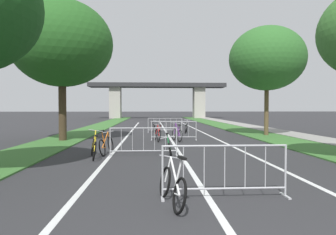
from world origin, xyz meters
The scene contains 21 objects.
grass_verge_left centered at (-6.01, 25.21, 0.03)m, with size 2.46×61.63×0.05m, color #386B2D.
grass_verge_right centered at (6.01, 25.21, 0.03)m, with size 2.46×61.63×0.05m, color #386B2D.
sidewalk_path_right centered at (8.21, 25.21, 0.04)m, with size 1.94×61.63×0.08m, color gray.
lane_stripe_center centered at (0.00, 17.83, 0.00)m, with size 0.14×35.66×0.01m, color silver.
lane_stripe_right_lane centered at (2.63, 17.83, 0.00)m, with size 0.14×35.66×0.01m, color silver.
lane_stripe_left_lane centered at (-2.63, 17.83, 0.00)m, with size 0.14×35.66×0.01m, color silver.
overpass_bridge centered at (0.00, 50.94, 4.32)m, with size 23.29×3.65×6.03m.
tree_left_pine_near centered at (-5.85, 14.79, 5.18)m, with size 5.38×5.38×7.48m.
tree_right_pine_far centered at (6.25, 17.30, 4.91)m, with size 4.77×4.77×6.95m.
crowd_barrier_nearest centered at (0.33, 4.14, 0.52)m, with size 2.52×0.44×1.05m.
crowd_barrier_second centered at (-1.40, 9.54, 0.52)m, with size 2.52×0.44×1.05m.
crowd_barrier_third centered at (0.14, 14.95, 0.52)m, with size 2.54×0.58×1.05m.
crowd_barrier_fourth centered at (-0.10, 20.35, 0.52)m, with size 2.53×0.49×1.05m.
bicycle_white_0 centered at (-0.74, 3.73, 0.35)m, with size 0.49×1.60×0.93m.
bicycle_red_1 centered at (-0.77, 14.47, 0.37)m, with size 0.47×1.69×0.91m.
bicycle_yellow_2 centered at (-3.13, 9.02, 0.37)m, with size 0.53×1.64×1.00m.
bicycle_green_3 centered at (-0.46, 8.97, 0.34)m, with size 0.49×1.64×0.88m.
bicycle_purple_4 centered at (0.27, 14.41, 0.38)m, with size 0.53×1.60×0.98m.
bicycle_orange_5 centered at (-2.84, 9.99, 0.36)m, with size 0.44×1.73×0.95m.
bicycle_black_6 centered at (-0.89, 20.89, 0.35)m, with size 0.46×1.71×0.87m.
bicycle_silver_7 centered at (1.38, 19.76, 0.37)m, with size 0.55×1.60×0.95m.
Camera 1 is at (-1.12, -1.77, 1.78)m, focal length 32.57 mm.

